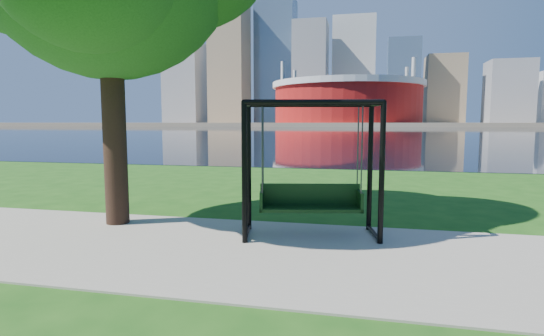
% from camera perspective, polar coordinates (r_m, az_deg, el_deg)
% --- Properties ---
extents(ground, '(900.00, 900.00, 0.00)m').
position_cam_1_polar(ground, '(7.35, 1.16, -10.29)').
color(ground, '#1E5114').
rests_on(ground, ground).
extents(path, '(120.00, 4.00, 0.03)m').
position_cam_1_polar(path, '(6.88, 0.31, -11.32)').
color(path, '#9E937F').
rests_on(path, ground).
extents(river, '(900.00, 180.00, 0.02)m').
position_cam_1_polar(river, '(108.94, 11.97, 4.91)').
color(river, black).
rests_on(river, ground).
extents(far_bank, '(900.00, 228.00, 2.00)m').
position_cam_1_polar(far_bank, '(312.91, 12.47, 5.79)').
color(far_bank, '#937F60').
rests_on(far_bank, ground).
extents(stadium, '(83.00, 83.00, 32.00)m').
position_cam_1_polar(stadium, '(242.48, 10.08, 8.91)').
color(stadium, maroon).
rests_on(stadium, far_bank).
extents(skyline, '(392.00, 66.00, 96.50)m').
position_cam_1_polar(skyline, '(328.10, 11.86, 11.92)').
color(skyline, gray).
rests_on(skyline, far_bank).
extents(swing, '(2.56, 1.49, 2.46)m').
position_cam_1_polar(swing, '(7.65, 5.24, -0.56)').
color(swing, black).
rests_on(swing, ground).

